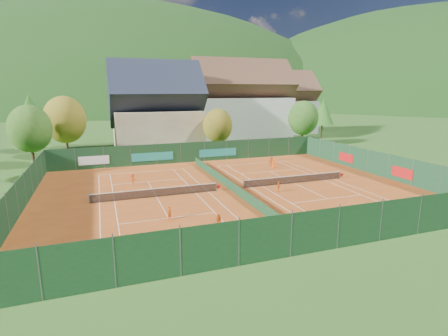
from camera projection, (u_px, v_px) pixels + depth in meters
ground at (230, 190)px, 38.09m from camera, size 600.00×600.00×0.00m
clay_pad at (230, 190)px, 38.09m from camera, size 40.00×32.00×0.01m
court_markings_left at (157, 197)px, 35.46m from camera, size 11.03×23.83×0.00m
court_markings_right at (294, 183)px, 40.71m from camera, size 11.03×23.83×0.00m
tennis_net_left at (158, 192)px, 35.40m from camera, size 13.30×0.10×1.02m
tennis_net_right at (296, 179)px, 40.65m from camera, size 13.30×0.10×1.02m
court_divider at (230, 185)px, 37.98m from camera, size 0.03×28.80×1.00m
fence_north at (190, 153)px, 52.32m from camera, size 40.00×0.10×3.00m
fence_south at (315, 231)px, 23.05m from camera, size 40.00×0.04×3.00m
fence_west at (21, 194)px, 31.20m from camera, size 0.04×32.00×3.00m
fence_east at (377, 164)px, 44.37m from camera, size 0.09×32.00×3.00m
chalet at (157, 113)px, 63.23m from camera, size 16.20×12.00×16.00m
hotel_block_a at (241, 105)px, 74.81m from camera, size 21.60×11.00×17.25m
hotel_block_b at (281, 106)px, 86.92m from camera, size 17.28×10.00×15.50m
tree_west_front at (30, 129)px, 48.07m from camera, size 5.72×5.72×8.69m
tree_west_mid at (65, 120)px, 54.75m from camera, size 6.44×6.44×9.78m
tree_west_back at (30, 113)px, 59.99m from camera, size 5.60×5.60×10.00m
tree_center at (218, 126)px, 59.24m from camera, size 5.01×5.01×7.60m
tree_east_front at (303, 118)px, 66.84m from camera, size 5.72×5.72×8.69m
tree_east_mid at (323, 111)px, 77.33m from camera, size 5.04×5.04×9.00m
tree_east_back at (274, 107)px, 81.91m from camera, size 7.15×7.15×10.86m
mountain_backdrop at (158, 156)px, 270.69m from camera, size 820.00×530.00×242.00m
ball_hopper at (391, 202)px, 32.01m from camera, size 0.34×0.34×0.80m
loose_ball_0 at (162, 227)px, 27.69m from camera, size 0.07×0.07×0.07m
loose_ball_1 at (315, 225)px, 27.95m from camera, size 0.07×0.07×0.07m
player_left_near at (170, 213)px, 29.08m from camera, size 0.53×0.50×1.22m
player_left_mid at (219, 222)px, 27.14m from camera, size 0.77×0.73×1.25m
player_left_far at (133, 179)px, 39.65m from camera, size 0.95×0.62×1.38m
player_right_near at (278, 187)px, 37.03m from camera, size 0.58×0.76×1.20m
player_right_far_a at (274, 164)px, 48.30m from camera, size 0.78×0.66×1.36m
player_right_far_b at (272, 162)px, 49.56m from camera, size 1.32×0.63×1.36m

